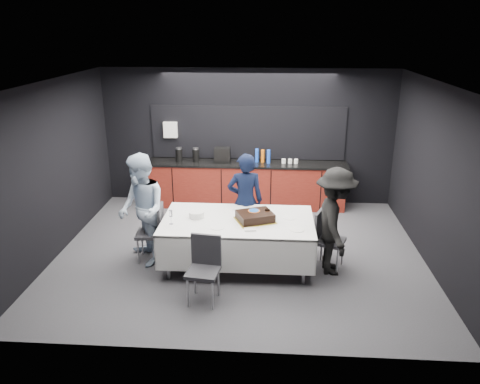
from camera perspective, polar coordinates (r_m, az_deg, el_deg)
name	(u,v)px	position (r m, az deg, el deg)	size (l,w,h in m)	color
ground	(240,253)	(7.88, -0.05, -7.45)	(6.00, 6.00, 0.00)	#434449
room_shell	(240,145)	(7.23, -0.05, 5.78)	(6.04, 5.04, 2.82)	white
kitchenette	(246,181)	(9.72, 0.74, 1.38)	(4.10, 0.64, 2.05)	#5A150E
party_table	(238,228)	(7.25, -0.27, -4.38)	(2.32, 1.32, 0.78)	#99999E
cake_assembly	(255,217)	(7.12, 1.85, -3.00)	(0.68, 0.63, 0.17)	gold
plate_stack	(197,214)	(7.28, -5.31, -2.74)	(0.23, 0.23, 0.10)	white
loose_plate_near	(218,227)	(6.92, -2.76, -4.32)	(0.20, 0.20, 0.01)	white
loose_plate_right_a	(290,217)	(7.29, 6.06, -3.11)	(0.21, 0.21, 0.01)	white
loose_plate_right_b	(297,229)	(6.89, 6.96, -4.55)	(0.22, 0.22, 0.01)	white
loose_plate_far	(239,208)	(7.62, -0.16, -1.97)	(0.22, 0.22, 0.01)	white
fork_pile	(250,230)	(6.82, 1.23, -4.60)	(0.17, 0.10, 0.03)	white
champagne_flute	(171,214)	(7.04, -8.44, -2.71)	(0.06, 0.06, 0.22)	white
chair_left	(154,229)	(7.59, -10.38, -4.43)	(0.45, 0.45, 0.92)	#2B2B30
chair_right	(325,235)	(7.37, 10.36, -5.21)	(0.54, 0.54, 0.92)	#2B2B30
chair_near	(204,264)	(6.45, -4.37, -8.72)	(0.47, 0.47, 0.92)	#2B2B30
person_center	(245,201)	(7.80, 0.64, -1.13)	(0.60, 0.39, 1.65)	black
person_left	(142,210)	(7.42, -11.90, -2.17)	(0.86, 0.67, 1.77)	#ADC1DA
person_right	(335,222)	(7.13, 11.48, -3.56)	(1.07, 0.62, 1.66)	black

